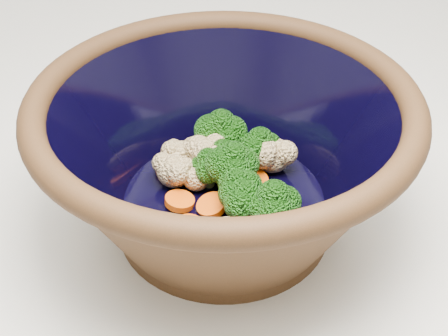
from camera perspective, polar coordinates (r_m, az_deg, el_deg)
name	(u,v)px	position (r m, az deg, el deg)	size (l,w,h in m)	color
mixing_bowl	(224,155)	(0.54, 0.00, 1.16)	(0.37, 0.37, 0.14)	black
vegetable_pile	(230,167)	(0.56, 0.54, 0.05)	(0.13, 0.19, 0.05)	#608442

